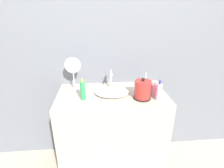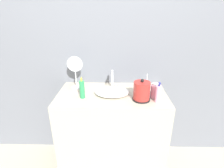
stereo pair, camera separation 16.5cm
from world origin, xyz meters
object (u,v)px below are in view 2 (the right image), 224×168
(electric_kettle, at_px, (142,92))
(mouthwash_bottle, at_px, (155,91))
(vanity_mirror, at_px, (75,71))
(toothbrush_cup, at_px, (146,88))
(faucet, at_px, (113,78))
(lotion_bottle, at_px, (158,94))
(shampoo_bottle, at_px, (82,89))

(electric_kettle, relative_size, mouthwash_bottle, 1.41)
(vanity_mirror, bearing_deg, toothbrush_cup, -8.00)
(faucet, xyz_separation_m, toothbrush_cup, (0.32, -0.11, -0.05))
(lotion_bottle, relative_size, mouthwash_bottle, 1.31)
(shampoo_bottle, bearing_deg, vanity_mirror, 114.62)
(toothbrush_cup, bearing_deg, vanity_mirror, 172.00)
(faucet, distance_m, mouthwash_bottle, 0.44)
(toothbrush_cup, distance_m, vanity_mirror, 0.72)
(toothbrush_cup, height_order, lotion_bottle, toothbrush_cup)
(toothbrush_cup, distance_m, shampoo_bottle, 0.61)
(faucet, height_order, vanity_mirror, vanity_mirror)
(lotion_bottle, bearing_deg, mouthwash_bottle, 97.95)
(shampoo_bottle, height_order, vanity_mirror, vanity_mirror)
(faucet, distance_m, lotion_bottle, 0.50)
(toothbrush_cup, xyz_separation_m, lotion_bottle, (0.08, -0.19, 0.03))
(shampoo_bottle, bearing_deg, lotion_bottle, -5.52)
(toothbrush_cup, relative_size, shampoo_bottle, 0.94)
(electric_kettle, xyz_separation_m, mouthwash_bottle, (0.13, 0.05, -0.01))
(faucet, relative_size, vanity_mirror, 0.56)
(faucet, relative_size, lotion_bottle, 1.00)
(mouthwash_bottle, bearing_deg, electric_kettle, -160.10)
(toothbrush_cup, bearing_deg, faucet, 161.28)
(faucet, xyz_separation_m, vanity_mirror, (-0.38, -0.01, 0.09))
(faucet, xyz_separation_m, shampoo_bottle, (-0.28, -0.23, -0.02))
(faucet, relative_size, shampoo_bottle, 0.90)
(mouthwash_bottle, distance_m, vanity_mirror, 0.80)
(toothbrush_cup, bearing_deg, shampoo_bottle, -168.48)
(lotion_bottle, relative_size, shampoo_bottle, 0.90)
(toothbrush_cup, xyz_separation_m, shampoo_bottle, (-0.60, -0.12, 0.04))
(faucet, relative_size, mouthwash_bottle, 1.32)
(lotion_bottle, xyz_separation_m, mouthwash_bottle, (-0.01, 0.08, -0.01))
(electric_kettle, distance_m, vanity_mirror, 0.69)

